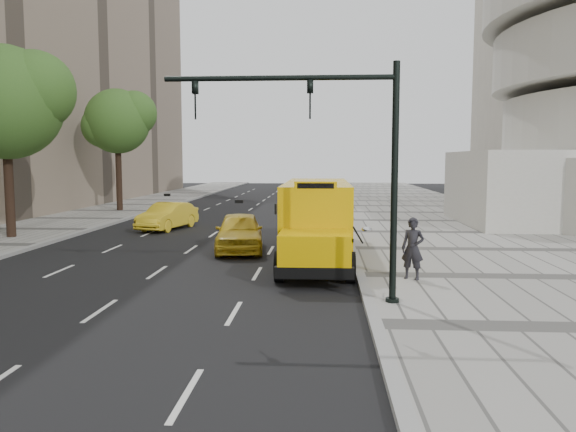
# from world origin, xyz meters

# --- Properties ---
(ground) EXTENTS (140.00, 140.00, 0.00)m
(ground) POSITION_xyz_m (0.00, 0.00, 0.00)
(ground) COLOR black
(ground) RESTS_ON ground
(sidewalk_museum) EXTENTS (12.00, 140.00, 0.15)m
(sidewalk_museum) POSITION_xyz_m (12.00, 0.00, 0.07)
(sidewalk_museum) COLOR gray
(sidewalk_museum) RESTS_ON ground
(curb_museum) EXTENTS (0.30, 140.00, 0.15)m
(curb_museum) POSITION_xyz_m (6.00, 0.00, 0.07)
(curb_museum) COLOR gray
(curb_museum) RESTS_ON ground
(curb_far) EXTENTS (0.30, 140.00, 0.15)m
(curb_far) POSITION_xyz_m (-8.00, 0.00, 0.07)
(curb_far) COLOR gray
(curb_far) RESTS_ON ground
(tree_b) EXTENTS (6.13, 5.45, 9.36)m
(tree_b) POSITION_xyz_m (-10.40, 2.45, 6.68)
(tree_b) COLOR black
(tree_b) RESTS_ON ground
(tree_c) EXTENTS (5.35, 4.76, 9.12)m
(tree_c) POSITION_xyz_m (-10.41, 17.14, 6.77)
(tree_c) COLOR black
(tree_c) RESTS_ON ground
(school_bus) EXTENTS (2.96, 11.56, 3.19)m
(school_bus) POSITION_xyz_m (4.50, -1.36, 1.76)
(school_bus) COLOR #E0AA00
(school_bus) RESTS_ON ground
(taxi_near) EXTENTS (2.52, 5.04, 1.65)m
(taxi_near) POSITION_xyz_m (1.17, -0.19, 0.82)
(taxi_near) COLOR gold
(taxi_near) RESTS_ON ground
(taxi_far) EXTENTS (2.63, 4.81, 1.50)m
(taxi_far) POSITION_xyz_m (-3.98, 6.98, 0.75)
(taxi_far) COLOR gold
(taxi_far) RESTS_ON ground
(pedestrian) EXTENTS (0.84, 0.71, 1.95)m
(pedestrian) POSITION_xyz_m (7.57, -6.24, 1.13)
(pedestrian) COLOR black
(pedestrian) RESTS_ON sidewalk_museum
(traffic_signal) EXTENTS (6.18, 0.36, 6.40)m
(traffic_signal) POSITION_xyz_m (5.19, -9.17, 4.09)
(traffic_signal) COLOR black
(traffic_signal) RESTS_ON ground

